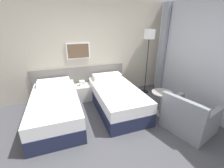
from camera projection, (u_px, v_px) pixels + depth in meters
The scene contains 9 objects.
ground_plane at pixel (112, 137), 2.94m from camera, with size 16.00×16.00×0.00m, color #47474C.
wall_headboard at pixel (87, 53), 4.28m from camera, with size 10.00×0.10×2.70m.
wall_window at pixel (222, 62), 3.09m from camera, with size 0.21×4.57×2.70m.
bed_near_door at pixel (56, 107), 3.42m from camera, with size 1.02×2.04×0.70m.
bed_near_window at pixel (116, 97), 3.88m from camera, with size 1.02×2.04×0.70m.
nightstand at pixel (83, 92), 4.33m from camera, with size 0.46×0.42×0.58m.
floor_lamp at pixel (149, 41), 4.31m from camera, with size 0.24×0.24×1.93m.
side_table at pixel (161, 99), 3.56m from camera, with size 0.48×0.48×0.59m.
armchair at pixel (188, 118), 3.07m from camera, with size 0.99×1.05×0.80m.
Camera 1 is at (-0.77, -2.21, 2.07)m, focal length 24.00 mm.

